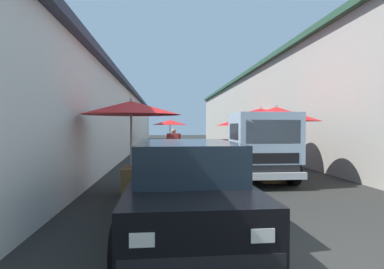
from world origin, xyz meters
name	(u,v)px	position (x,y,z in m)	size (l,w,h in m)	color
ground	(199,158)	(13.50, 0.00, 0.00)	(90.00, 90.00, 0.00)	#282826
building_left_whitewash	(68,121)	(15.75, 7.42, 2.02)	(49.80, 7.50, 4.01)	silver
building_right_concrete	(314,109)	(15.75, -7.42, 2.75)	(49.80, 7.50, 5.47)	#A39E93
fruit_stall_near_right	(260,120)	(8.54, -1.79, 1.92)	(2.54, 2.54, 2.45)	#9E9EA3
fruit_stall_mid_lane	(133,122)	(4.57, 2.62, 1.81)	(2.47, 2.47, 2.40)	#9E9EA3
fruit_stall_far_left	(238,127)	(15.06, -2.46, 1.68)	(2.55, 2.55, 2.20)	#9E9EA3
fruit_stall_near_left	(275,122)	(6.21, -1.58, 1.83)	(2.70, 2.70, 2.38)	#9E9EA3
fruit_stall_far_right	(170,126)	(19.24, 1.46, 1.72)	(2.53, 2.53, 2.22)	#9E9EA3
hatchback_car	(186,187)	(1.57, 1.50, 0.74)	(3.94, 1.97, 1.45)	black
delivery_truck	(257,148)	(6.14, -0.99, 1.04)	(4.93, 1.99, 2.08)	black
vendor_by_crates	(235,137)	(17.19, -2.81, 0.97)	(0.65, 0.28, 1.67)	navy
vendor_in_shade	(174,144)	(10.94, 1.42, 0.92)	(0.26, 0.63, 1.59)	navy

